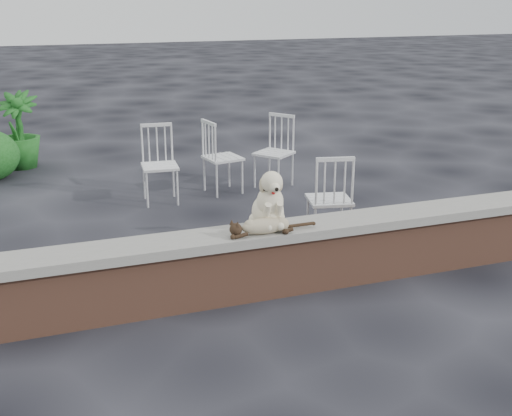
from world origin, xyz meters
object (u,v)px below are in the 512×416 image
object	(u,v)px
dog	(268,197)
potted_plant_b	(18,130)
cat	(265,225)
chair_e	(223,156)
chair_b	(160,165)
chair_c	(329,198)
chair_d	(274,152)

from	to	relation	value
dog	potted_plant_b	xyz separation A→B (m)	(-1.94, 5.09, -0.28)
cat	chair_e	world-z (taller)	chair_e
cat	chair_b	size ratio (longest dim) A/B	0.94
chair_c	chair_b	distance (m)	2.32
chair_c	chair_d	distance (m)	2.07
chair_b	chair_c	bearing A→B (deg)	-49.68
dog	chair_b	distance (m)	2.79
cat	chair_c	size ratio (longest dim) A/B	0.94
chair_d	potted_plant_b	bearing A→B (deg)	-162.36
chair_c	chair_d	bearing A→B (deg)	-82.90
cat	chair_d	size ratio (longest dim) A/B	0.94
chair_d	potted_plant_b	world-z (taller)	potted_plant_b
chair_e	potted_plant_b	xyz separation A→B (m)	(-2.42, 2.20, 0.08)
chair_c	chair_b	xyz separation A→B (m)	(-1.34, 1.89, 0.00)
chair_b	potted_plant_b	bearing A→B (deg)	129.07
dog	chair_b	xyz separation A→B (m)	(-0.35, 2.74, -0.37)
dog	cat	xyz separation A→B (m)	(-0.08, -0.15, -0.18)
chair_d	chair_e	distance (m)	0.70
chair_d	chair_e	xyz separation A→B (m)	(-0.70, -0.02, 0.00)
chair_c	potted_plant_b	bearing A→B (deg)	-42.78
chair_e	potted_plant_b	bearing A→B (deg)	37.77
chair_e	potted_plant_b	world-z (taller)	potted_plant_b
chair_e	chair_b	world-z (taller)	same
cat	chair_e	distance (m)	3.10
dog	potted_plant_b	distance (m)	5.45
chair_d	chair_b	size ratio (longest dim) A/B	1.00
chair_d	chair_b	bearing A→B (deg)	-121.31
cat	chair_c	distance (m)	1.47
chair_c	potted_plant_b	xyz separation A→B (m)	(-2.92, 4.24, 0.08)
chair_b	chair_e	bearing A→B (deg)	14.91
chair_d	potted_plant_b	distance (m)	3.81
chair_d	cat	bearing A→B (deg)	-59.89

